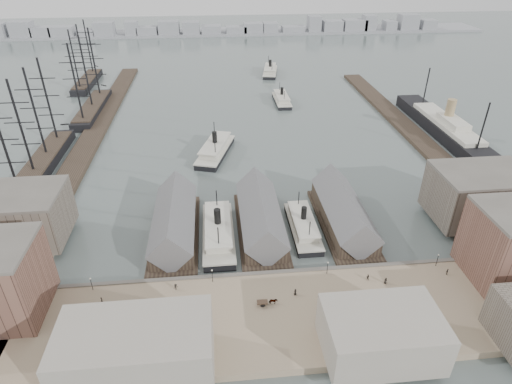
{
  "coord_description": "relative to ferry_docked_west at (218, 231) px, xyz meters",
  "views": [
    {
      "loc": [
        -12.27,
        -90.47,
        78.02
      ],
      "look_at": [
        0.0,
        30.0,
        6.0
      ],
      "focal_mm": 30.0,
      "sensor_mm": 36.0,
      "label": 1
    }
  ],
  "objects": [
    {
      "name": "sailing_ship_near",
      "position": [
        -67.39,
        51.43,
        0.22
      ],
      "size": [
        9.23,
        63.61,
        37.96
      ],
      "color": "black",
      "rests_on": "ground"
    },
    {
      "name": "sailing_ship_far",
      "position": [
        -76.36,
        166.02,
        -0.01
      ],
      "size": [
        8.62,
        47.9,
        35.44
      ],
      "color": "black",
      "rests_on": "ground"
    },
    {
      "name": "ferry_docked_west",
      "position": [
        0.0,
        0.0,
        0.0
      ],
      "size": [
        9.21,
        30.69,
        10.96
      ],
      "color": "black",
      "rests_on": "ground"
    },
    {
      "name": "pedestrian_2",
      "position": [
        -11.21,
        -22.98,
        0.31
      ],
      "size": [
        1.31,
        1.12,
        1.76
      ],
      "primitive_type": "imported",
      "rotation": [
        0.0,
        0.0,
        0.5
      ],
      "color": "black",
      "rests_on": "quay"
    },
    {
      "name": "pedestrian_11",
      "position": [
        22.12,
        -37.63,
        0.31
      ],
      "size": [
        0.94,
        1.09,
        1.76
      ],
      "primitive_type": "imported",
      "rotation": [
        0.0,
        0.0,
        4.1
      ],
      "color": "black",
      "rests_on": "quay"
    },
    {
      "name": "quay",
      "position": [
        13.0,
        -33.94,
        -1.57
      ],
      "size": [
        180.0,
        30.0,
        2.0
      ],
      "primitive_type": "cube",
      "color": "gray",
      "rests_on": "ground"
    },
    {
      "name": "pedestrian_9",
      "position": [
        68.91,
        -32.82,
        0.23
      ],
      "size": [
        0.93,
        0.89,
        1.6
      ],
      "primitive_type": "imported",
      "rotation": [
        0.0,
        0.0,
        5.6
      ],
      "color": "black",
      "rests_on": "quay"
    },
    {
      "name": "tram",
      "position": [
        72.57,
        -29.88,
        1.24
      ],
      "size": [
        4.05,
        10.22,
        3.54
      ],
      "rotation": [
        0.0,
        0.0,
        0.15
      ],
      "color": "black",
      "rests_on": "quay"
    },
    {
      "name": "far_shore",
      "position": [
        10.93,
        320.2,
        1.34
      ],
      "size": [
        500.0,
        40.0,
        15.72
      ],
      "color": "gray",
      "rests_on": "ground"
    },
    {
      "name": "lamp_post_far_e",
      "position": [
        58.0,
        -20.94,
        2.14
      ],
      "size": [
        0.44,
        0.44,
        3.92
      ],
      "color": "black",
      "rests_on": "quay"
    },
    {
      "name": "horse_cart_right",
      "position": [
        35.41,
        -38.18,
        0.22
      ],
      "size": [
        4.75,
        2.33,
        1.53
      ],
      "rotation": [
        0.0,
        0.0,
        1.76
      ],
      "color": "black",
      "rests_on": "quay"
    },
    {
      "name": "pedestrian_0",
      "position": [
        -28.73,
        -25.75,
        0.32
      ],
      "size": [
        0.77,
        0.8,
        1.77
      ],
      "primitive_type": "imported",
      "rotation": [
        0.0,
        0.0,
        2.23
      ],
      "color": "black",
      "rests_on": "quay"
    },
    {
      "name": "sailing_ship_mid",
      "position": [
        -61.9,
        115.33,
        0.2
      ],
      "size": [
        9.41,
        54.35,
        38.67
      ],
      "color": "black",
      "rests_on": "ground"
    },
    {
      "name": "ferry_open_near",
      "position": [
        0.25,
        58.16,
        -0.0
      ],
      "size": [
        17.74,
        32.04,
        10.96
      ],
      "rotation": [
        0.0,
        0.0,
        -0.3
      ],
      "color": "black",
      "rests_on": "ground"
    },
    {
      "name": "pedestrian_4",
      "position": [
        18.29,
        -27.84,
        0.34
      ],
      "size": [
        1.03,
        1.04,
        1.82
      ],
      "primitive_type": "imported",
      "rotation": [
        0.0,
        0.0,
        3.95
      ],
      "color": "black",
      "rests_on": "quay"
    },
    {
      "name": "west_wharf",
      "position": [
        -55.0,
        86.06,
        -1.77
      ],
      "size": [
        10.0,
        220.0,
        1.6
      ],
      "primitive_type": "cube",
      "color": "#2D231C",
      "rests_on": "ground"
    },
    {
      "name": "ferry_shed_center",
      "position": [
        13.0,
        2.94,
        2.07
      ],
      "size": [
        14.0,
        42.0,
        12.6
      ],
      "color": "#2D231C",
      "rests_on": "ground"
    },
    {
      "name": "warehouse_west_back",
      "position": [
        -57.0,
        4.06,
        6.43
      ],
      "size": [
        26.0,
        20.0,
        14.0
      ],
      "primitive_type": "cube",
      "color": "#60564C",
      "rests_on": "west_land"
    },
    {
      "name": "east_wharf",
      "position": [
        91.0,
        76.06,
        -1.77
      ],
      "size": [
        10.0,
        180.0,
        1.6
      ],
      "primitive_type": "cube",
      "color": "#2D231C",
      "rests_on": "ground"
    },
    {
      "name": "pedestrian_3",
      "position": [
        -6.16,
        -41.02,
        0.33
      ],
      "size": [
        1.13,
        0.91,
        1.8
      ],
      "primitive_type": "imported",
      "rotation": [
        0.0,
        0.0,
        0.53
      ],
      "color": "black",
      "rests_on": "quay"
    },
    {
      "name": "lamp_post_near_e",
      "position": [
        28.0,
        -20.94,
        2.14
      ],
      "size": [
        0.44,
        0.44,
        3.92
      ],
      "color": "black",
      "rests_on": "quay"
    },
    {
      "name": "horse_cart_left",
      "position": [
        -27.02,
        -29.55,
        0.21
      ],
      "size": [
        4.68,
        3.36,
        1.51
      ],
      "rotation": [
        0.0,
        0.0,
        1.08
      ],
      "color": "black",
      "rests_on": "quay"
    },
    {
      "name": "pedestrian_7",
      "position": [
        37.38,
        -40.29,
        0.3
      ],
      "size": [
        1.26,
        0.93,
        1.74
      ],
      "primitive_type": "imported",
      "rotation": [
        0.0,
        0.0,
        3.42
      ],
      "color": "black",
      "rests_on": "quay"
    },
    {
      "name": "pedestrian_10",
      "position": [
        41.95,
        -26.17,
        0.33
      ],
      "size": [
        0.99,
        1.04,
        1.8
      ],
      "primitive_type": "imported",
      "rotation": [
        0.0,
        0.0,
        2.23
      ],
      "color": "black",
      "rests_on": "quay"
    },
    {
      "name": "ground",
      "position": [
        13.0,
        -13.94,
        -2.57
      ],
      "size": [
        900.0,
        900.0,
        0.0
      ],
      "primitive_type": "plane",
      "color": "#4E5A58",
      "rests_on": "ground"
    },
    {
      "name": "pedestrian_1",
      "position": [
        -29.21,
        -30.23,
        0.3
      ],
      "size": [
        0.93,
        1.03,
        1.74
      ],
      "primitive_type": "imported",
      "rotation": [
        0.0,
        0.0,
        5.11
      ],
      "color": "black",
      "rests_on": "quay"
    },
    {
      "name": "ferry_open_mid",
      "position": [
        37.83,
        120.59,
        -0.45
      ],
      "size": [
        7.72,
        25.35,
        9.04
      ],
      "rotation": [
        0.0,
        0.0,
        0.0
      ],
      "color": "black",
      "rests_on": "ground"
    },
    {
      "name": "ferry_shed_east",
      "position": [
        39.0,
        2.94,
        2.07
      ],
      "size": [
        14.0,
        42.0,
        12.6
      ],
      "color": "#2D231C",
      "rests_on": "ground"
    },
    {
      "name": "street_bldg_center",
      "position": [
        33.0,
        -45.94,
        4.43
      ],
      "size": [
        24.0,
        16.0,
        10.0
      ],
      "primitive_type": "cube",
      "color": "gray",
      "rests_on": "quay"
    },
    {
      "name": "seawall",
      "position": [
        13.0,
        -19.14,
        -1.42
      ],
      "size": [
        180.0,
        1.2,
        2.3
      ],
      "primitive_type": "cube",
      "color": "#59544C",
      "rests_on": "ground"
    },
    {
      "name": "pedestrian_5",
      "position": [
        27.63,
        -31.99,
        0.25
      ],
      "size": [
        0.71,
        0.62,
        1.64
      ],
      "primitive_type": "imported",
      "rotation": [
        0.0,
        0.0,
        2.78
      ],
      "color": "black",
      "rests_on": "quay"
    },
    {
      "name": "pedestrian_6",
      "position": [
        37.88,
        -24.34,
        0.27
      ],
      "size": [
        1.02,
        0.94,
        1.68
      ],
      "primitive_type": "imported",
      "rotation": [
        0.0,
        0.0,
        2.66
      ],
      "color": "black",
      "rests_on": "quay"
    },
    {
      "name": "pedestrian_8",
      "position": [
        59.29,
        -24.44,
        0.31
      ],
      "size": [
        1.01,
        1.05,
        1.76
      ],
      "primitive_type": "imported",
      "rotation": [
        0.0,
        0.0,
        0.84
      ],
      "color": "black",
      "rests_on": "quay"
    },
    {
      "name": "ferry_open_far",
      "position": [
        38.91,
        178.11,
        -0.23
      ],
      "size": [
        13.19,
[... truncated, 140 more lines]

